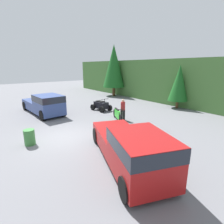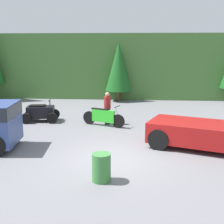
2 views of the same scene
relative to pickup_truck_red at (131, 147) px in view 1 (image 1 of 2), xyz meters
The scene contains 10 objects.
ground_plane 5.09m from the pickup_truck_red, 169.17° to the right, with size 80.00×80.00×0.00m, color slate.
hillside_backdrop 15.92m from the pickup_truck_red, 108.05° to the left, with size 44.00×6.00×5.05m.
tree_left 19.46m from the pickup_truck_red, 144.57° to the left, with size 3.18×3.18×7.23m.
tree_mid_left 12.81m from the pickup_truck_red, 114.71° to the left, with size 1.95×1.95×4.44m.
pickup_truck_red is the anchor object (origin of this frame).
pickup_truck_second 11.10m from the pickup_truck_red, behind, with size 5.95×2.48×1.88m.
dirt_bike 6.92m from the pickup_truck_red, 145.98° to the left, with size 2.26×1.13×1.12m.
quad_atv 10.39m from the pickup_truck_red, 153.44° to the left, with size 2.08×1.45×1.21m.
rider_person 7.00m from the pickup_truck_red, 142.36° to the left, with size 0.48×0.48×1.72m.
steel_barrel 5.92m from the pickup_truck_red, 150.33° to the right, with size 0.58×0.58×0.88m.
Camera 1 is at (9.77, -3.76, 4.27)m, focal length 28.00 mm.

